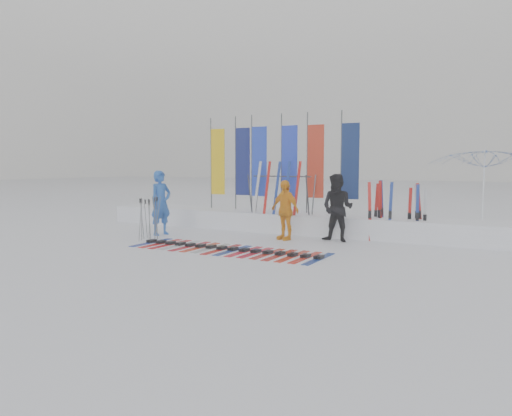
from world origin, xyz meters
The scene contains 11 objects.
ground centered at (0.00, 0.00, 0.00)m, with size 120.00×120.00×0.00m, color white.
snow_bank centered at (0.00, 4.60, 0.30)m, with size 14.00×1.60×0.60m, color white.
person_blue centered at (-3.31, 1.93, 0.98)m, with size 0.72×0.47×1.97m, color blue.
person_black centered at (1.88, 3.25, 0.95)m, with size 0.92×0.72×1.89m, color black.
person_yellow centered at (0.43, 2.88, 0.86)m, with size 1.00×0.42×1.71m, color #FFA210.
tent_canopy centered at (5.38, 5.45, 1.34)m, with size 2.93×2.99×2.69m, color white.
ski_row centered at (-0.07, 0.58, 0.04)m, with size 5.11×1.69×0.07m.
pole_cluster centered at (-3.00, 1.03, 0.60)m, with size 0.60×0.65×1.25m.
feather_flags centered at (-0.81, 4.76, 2.24)m, with size 5.47×0.26×3.20m.
ski_rack centered at (-0.33, 4.20, 1.38)m, with size 2.04×0.80×1.23m.
upright_skis centered at (3.22, 4.44, 0.80)m, with size 1.57×0.94×1.69m.
Camera 1 is at (6.61, -9.92, 2.15)m, focal length 35.00 mm.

